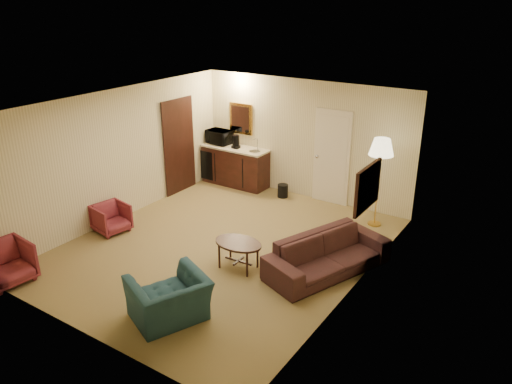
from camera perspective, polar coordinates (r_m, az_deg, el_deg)
ground at (r=9.09m, az=-3.83°, el=-6.25°), size 6.00×6.00×0.00m
room_walls at (r=9.07m, az=-1.66°, el=5.46°), size 5.02×6.01×2.61m
wetbar_cabinet at (r=11.82m, az=-2.37°, el=2.99°), size 1.64×0.58×0.92m
sofa at (r=8.20m, az=8.24°, el=-6.42°), size 1.36×2.23×0.84m
teal_armchair at (r=7.10m, az=-9.98°, el=-11.21°), size 1.00×1.18×0.88m
rose_chair_near at (r=9.89m, az=-16.22°, el=-2.74°), size 0.65×0.68×0.61m
rose_chair_far at (r=8.78m, az=-26.66°, el=-7.13°), size 0.73×0.77×0.72m
coffee_table at (r=8.31m, az=-2.02°, el=-7.20°), size 0.86×0.60×0.48m
floor_lamp at (r=9.84m, az=13.79°, el=1.04°), size 0.60×0.60×1.77m
waste_bin at (r=11.19m, az=3.08°, el=0.15°), size 0.29×0.29×0.29m
microwave at (r=11.96m, az=-4.23°, el=6.47°), size 0.61×0.36×0.40m
coffee_maker at (r=11.58m, az=-2.32°, el=5.77°), size 0.19×0.19×0.31m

